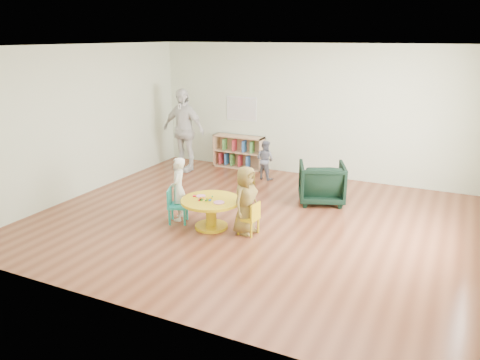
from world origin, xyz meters
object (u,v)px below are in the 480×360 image
(activity_table, at_px, (211,208))
(kid_chair_right, at_px, (251,217))
(adult_caretaker, at_px, (183,130))
(child_left, at_px, (178,189))
(child_right, at_px, (246,200))
(armchair, at_px, (322,183))
(kid_chair_left, at_px, (175,205))
(bookshelf, at_px, (239,152))
(toddler, at_px, (265,160))

(activity_table, distance_m, kid_chair_right, 0.68)
(adult_caretaker, bearing_deg, child_left, -54.54)
(adult_caretaker, bearing_deg, activity_table, -45.84)
(child_right, distance_m, adult_caretaker, 3.84)
(armchair, height_order, adult_caretaker, adult_caretaker)
(activity_table, height_order, kid_chair_left, kid_chair_left)
(kid_chair_right, distance_m, child_left, 1.36)
(activity_table, bearing_deg, bookshelf, 108.78)
(armchair, relative_size, child_left, 0.77)
(kid_chair_right, bearing_deg, toddler, 23.51)
(activity_table, height_order, kid_chair_right, activity_table)
(armchair, relative_size, adult_caretaker, 0.44)
(bookshelf, relative_size, child_right, 1.12)
(child_left, bearing_deg, kid_chair_left, -13.15)
(toddler, bearing_deg, kid_chair_right, 121.40)
(activity_table, bearing_deg, child_right, 5.33)
(child_left, distance_m, child_right, 1.24)
(kid_chair_right, xyz_separation_m, armchair, (0.56, 1.89, 0.09))
(activity_table, bearing_deg, child_left, 173.09)
(bookshelf, distance_m, adult_caretaker, 1.38)
(adult_caretaker, bearing_deg, armchair, -7.57)
(kid_chair_right, distance_m, adult_caretaker, 3.96)
(child_left, height_order, adult_caretaker, adult_caretaker)
(activity_table, height_order, adult_caretaker, adult_caretaker)
(armchair, distance_m, child_right, 1.99)
(activity_table, relative_size, bookshelf, 0.79)
(adult_caretaker, bearing_deg, kid_chair_left, -55.46)
(activity_table, distance_m, armchair, 2.29)
(activity_table, distance_m, bookshelf, 3.61)
(armchair, bearing_deg, bookshelf, -53.10)
(bookshelf, xyz_separation_m, armchair, (2.41, -1.50, 0.01))
(armchair, xyz_separation_m, adult_caretaker, (-3.43, 0.76, 0.55))
(kid_chair_right, xyz_separation_m, child_right, (-0.10, 0.02, 0.26))
(armchair, bearing_deg, adult_caretaker, -33.76)
(activity_table, distance_m, child_right, 0.62)
(kid_chair_left, bearing_deg, activity_table, 72.38)
(bookshelf, relative_size, adult_caretaker, 0.65)
(activity_table, distance_m, kid_chair_left, 0.64)
(kid_chair_right, relative_size, armchair, 0.63)
(kid_chair_left, distance_m, adult_caretaker, 3.21)
(toddler, xyz_separation_m, adult_caretaker, (-1.93, -0.14, 0.50))
(bookshelf, height_order, child_right, child_right)
(activity_table, height_order, bookshelf, bookshelf)
(child_right, relative_size, adult_caretaker, 0.58)
(child_right, bearing_deg, armchair, -9.28)
(armchair, bearing_deg, child_left, 22.90)
(bookshelf, distance_m, child_left, 3.38)
(toddler, distance_m, adult_caretaker, 2.00)
(kid_chair_left, distance_m, toddler, 2.91)
(activity_table, xyz_separation_m, adult_caretaker, (-2.19, 2.68, 0.59))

